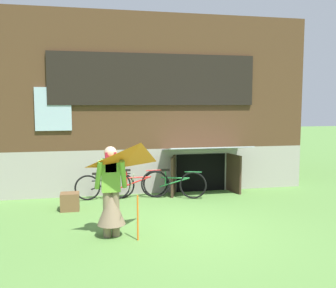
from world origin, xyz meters
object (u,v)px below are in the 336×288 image
bicycle_green (174,184)px  bicycle_black (105,186)px  person (111,199)px  kite (141,171)px  wooden_crate (70,202)px  bicycle_red (136,184)px

bicycle_green → bicycle_black: (-1.77, 0.25, -0.03)m
person → kite: (0.48, -0.62, 0.62)m
wooden_crate → bicycle_red: bearing=26.8°
kite → bicycle_red: size_ratio=0.95×
person → bicycle_red: bearing=97.9°
person → wooden_crate: 2.19m
bicycle_red → wooden_crate: bearing=-154.7°
kite → bicycle_red: (0.32, 3.40, -0.95)m
bicycle_red → bicycle_black: (-0.79, 0.05, -0.03)m
person → bicycle_red: size_ratio=0.99×
bicycle_green → kite: bearing=-92.9°
wooden_crate → bicycle_black: bearing=46.2°
kite → wooden_crate: bearing=116.9°
person → bicycle_black: person is taller
kite → bicycle_black: (-0.47, 3.45, -0.98)m
bicycle_green → wooden_crate: size_ratio=3.76×
bicycle_green → bicycle_black: bearing=-168.8°
person → bicycle_green: bearing=79.3°
person → kite: size_ratio=1.04×
person → bicycle_green: person is taller
person → bicycle_green: size_ratio=1.06×
person → kite: person is taller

